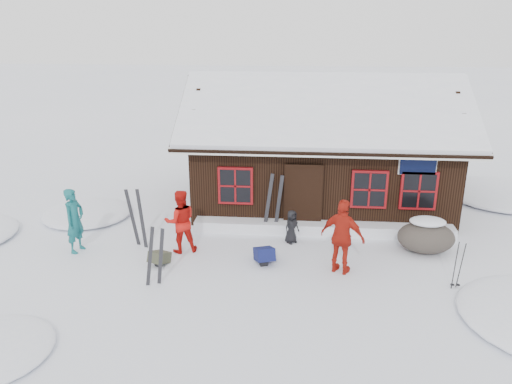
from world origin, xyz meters
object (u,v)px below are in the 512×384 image
backpack_blue (264,257)px  skier_orange_left (180,221)px  boulder (426,236)px  backpack_olive (160,260)px  skier_orange_right (343,237)px  ski_poles (458,266)px  skier_crouched (292,227)px  ski_pair_left (155,257)px  skier_teal (75,221)px

backpack_blue → skier_orange_left: bearing=149.3°
boulder → backpack_olive: boulder is taller
skier_orange_right → boulder: size_ratio=1.26×
boulder → ski_poles: ski_poles is taller
skier_crouched → skier_orange_right: bearing=-95.7°
backpack_blue → backpack_olive: backpack_blue is taller
skier_orange_left → ski_poles: 7.03m
skier_orange_right → ski_pair_left: (-4.41, -1.00, -0.25)m
ski_pair_left → ski_poles: ski_pair_left is taller
skier_orange_left → skier_orange_right: 4.33m
skier_orange_right → skier_crouched: size_ratio=1.98×
skier_orange_right → skier_crouched: skier_orange_right is taller
skier_teal → skier_orange_left: size_ratio=1.02×
ski_poles → backpack_olive: bearing=175.6°
skier_orange_left → boulder: bearing=164.1°
skier_teal → backpack_olive: 2.63m
skier_orange_left → ski_pair_left: skier_orange_left is taller
backpack_blue → backpack_olive: size_ratio=1.18×
ski_poles → skier_teal: bearing=173.2°
ski_poles → backpack_blue: (-4.58, 0.89, -0.40)m
skier_orange_right → ski_pair_left: 4.53m
skier_teal → skier_orange_left: 2.84m
skier_orange_left → ski_poles: skier_orange_left is taller
skier_crouched → ski_poles: (3.90, -2.21, 0.08)m
skier_teal → ski_pair_left: skier_teal is taller
boulder → backpack_blue: bearing=-166.4°
skier_crouched → ski_poles: 4.49m
skier_orange_right → backpack_olive: (-4.63, 0.01, -0.82)m
backpack_blue → boulder: bearing=-4.7°
backpack_olive → ski_pair_left: bearing=-55.9°
skier_orange_left → ski_pair_left: 1.86m
skier_orange_left → boulder: 6.65m
skier_orange_right → backpack_blue: (-1.94, 0.34, -0.80)m
skier_teal → skier_orange_right: 7.10m
ski_pair_left → backpack_olive: bearing=98.5°
skier_orange_left → skier_crouched: 3.11m
skier_orange_left → backpack_olive: (-0.39, -0.84, -0.74)m
skier_orange_left → backpack_blue: skier_orange_left is taller
backpack_blue → ski_poles: bearing=-29.3°
skier_crouched → backpack_blue: bearing=-160.0°
ski_pair_left → backpack_blue: size_ratio=2.52×
skier_crouched → backpack_olive: 3.76m
skier_teal → skier_orange_right: bearing=-82.1°
skier_orange_right → backpack_olive: bearing=25.8°
ski_poles → boulder: bearing=97.9°
backpack_blue → skier_orange_right: bearing=-28.2°
skier_teal → backpack_olive: size_ratio=3.47×
skier_orange_left → backpack_blue: (2.30, -0.51, -0.71)m
boulder → ski_poles: size_ratio=1.26×
skier_orange_right → ski_poles: size_ratio=1.59×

